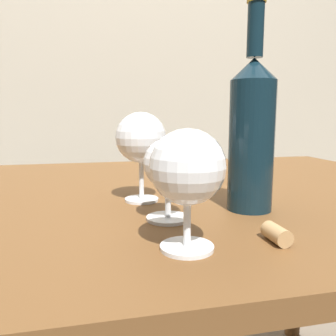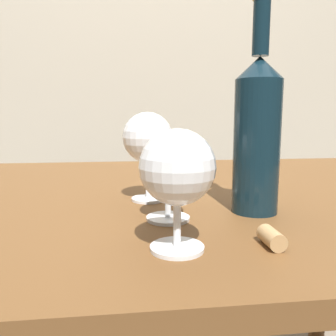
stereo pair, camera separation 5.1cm
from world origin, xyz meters
name	(u,v)px [view 1 (the left image)]	position (x,y,z in m)	size (l,w,h in m)	color
back_wall	(124,31)	(0.00, 1.20, 1.30)	(5.00, 0.08, 2.60)	#B2A893
dining_table	(182,226)	(0.00, 0.00, 0.62)	(1.24, 0.91, 0.70)	brown
wine_glass_port	(188,169)	(-0.08, -0.33, 0.80)	(0.09, 0.09, 0.14)	white
wine_glass_cabernet	(168,166)	(-0.08, -0.21, 0.79)	(0.07, 0.07, 0.12)	white
wine_glass_rose	(141,139)	(-0.10, -0.09, 0.82)	(0.09, 0.09, 0.16)	white
wine_bottle	(252,131)	(0.07, -0.19, 0.83)	(0.07, 0.07, 0.34)	#0F232D
cork	(277,234)	(0.03, -0.33, 0.71)	(0.02, 0.02, 0.04)	tan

